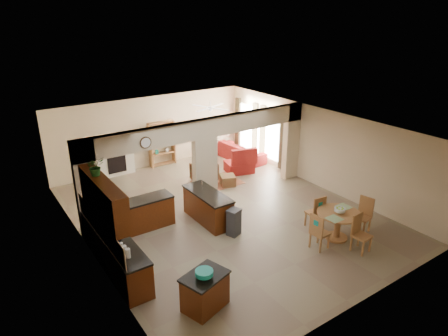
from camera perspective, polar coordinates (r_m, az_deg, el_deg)
floor at (r=12.43m, az=-0.19°, el=-6.52°), size 10.00×10.00×0.00m
ceiling at (r=11.38m, az=-0.21°, el=6.00°), size 10.00×10.00×0.00m
wall_back at (r=15.99m, az=-10.36°, el=5.09°), size 8.00×0.00×8.00m
wall_front at (r=8.63m, az=19.16°, el=-10.98°), size 8.00×0.00×8.00m
wall_left at (r=10.34m, az=-18.96°, el=-5.27°), size 0.00×10.00×10.00m
wall_right at (r=14.32m, az=13.17°, el=2.90°), size 0.00×10.00×10.00m
partition_left_pier at (r=11.29m, az=-18.95°, el=-2.95°), size 0.60×0.25×2.80m
partition_center_pier at (r=12.73m, az=-2.73°, el=-0.38°), size 0.80×0.25×2.20m
partition_right_pier at (r=14.77m, az=9.56°, el=3.76°), size 0.60×0.25×2.80m
partition_header at (r=12.27m, az=-2.85°, el=5.69°), size 8.00×0.25×0.60m
kitchen_counter at (r=10.74m, az=-14.16°, el=-9.32°), size 2.52×3.29×1.48m
upper_cabinets at (r=9.46m, az=-16.91°, el=-4.09°), size 0.35×2.40×0.90m
peninsula at (r=11.85m, az=-2.30°, el=-5.56°), size 0.70×1.85×0.91m
wall_clock at (r=11.28m, az=-11.13°, el=3.58°), size 0.34×0.03×0.34m
rug at (r=14.60m, az=-0.93°, el=-2.01°), size 1.60×1.30×0.01m
fireplace at (r=15.54m, az=-15.26°, el=1.12°), size 1.60×0.35×1.20m
shelving_unit at (r=16.12m, az=-8.84°, el=3.46°), size 1.00×0.32×1.80m
window_a at (r=15.92m, az=7.01°, el=4.46°), size 0.02×0.90×1.90m
window_b at (r=17.17m, az=3.28°, el=5.88°), size 0.02×0.90×1.90m
glazed_door at (r=16.58m, az=5.06°, el=4.70°), size 0.02×0.70×2.10m
drape_a_left at (r=15.47m, az=8.36°, el=3.88°), size 0.10×0.28×2.30m
drape_a_right at (r=16.33m, az=5.52°, el=4.97°), size 0.10×0.28×2.30m
drape_b_left at (r=16.70m, az=4.43°, el=5.38°), size 0.10×0.28×2.30m
drape_b_right at (r=17.61m, az=1.98°, el=6.31°), size 0.10×0.28×2.30m
ceiling_fan at (r=14.66m, az=-1.96°, el=8.62°), size 1.00×1.00×0.10m
kitchen_island at (r=8.73m, az=-2.74°, el=-17.16°), size 1.10×0.92×0.82m
teal_bowl at (r=8.36m, az=-2.84°, el=-14.92°), size 0.37×0.37×0.17m
trash_can at (r=11.18m, az=1.42°, el=-7.89°), size 0.42×0.39×0.72m
dining_table at (r=11.36m, az=15.98°, el=-7.37°), size 1.17×1.17×0.80m
fruit_bowl at (r=11.19m, az=16.22°, el=-5.81°), size 0.30×0.30×0.16m
sofa at (r=16.72m, az=2.28°, el=2.38°), size 2.43×1.12×0.69m
chaise at (r=15.48m, az=2.16°, el=0.18°), size 1.19×1.07×0.41m
armchair at (r=14.56m, az=-2.87°, el=-0.58°), size 0.84×0.86×0.73m
ottoman at (r=14.29m, az=0.53°, el=-1.77°), size 0.66×0.66×0.37m
plant at (r=9.46m, az=-17.92°, el=0.22°), size 0.45×0.41×0.43m
chair_north at (r=11.69m, az=13.11°, el=-6.01°), size 0.47×0.47×1.02m
chair_east at (r=11.95m, az=19.35°, el=-6.12°), size 0.50×0.50×1.02m
chair_south at (r=11.00m, az=18.77°, el=-8.56°), size 0.46×0.46×1.02m
chair_west at (r=10.74m, az=13.32°, el=-8.69°), size 0.46×0.46×1.02m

